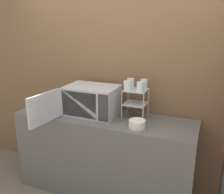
{
  "coord_description": "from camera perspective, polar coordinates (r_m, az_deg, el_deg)",
  "views": [
    {
      "loc": [
        1.03,
        -2.0,
        1.93
      ],
      "look_at": [
        0.08,
        0.31,
        1.15
      ],
      "focal_mm": 40.0,
      "sensor_mm": 36.0,
      "label": 1
    }
  ],
  "objects": [
    {
      "name": "wall_back",
      "position": [
        2.88,
        0.71,
        4.57
      ],
      "size": [
        8.0,
        0.06,
        2.6
      ],
      "color": "brown",
      "rests_on": "ground_plane"
    },
    {
      "name": "counter",
      "position": [
        2.9,
        -1.78,
        -13.07
      ],
      "size": [
        1.96,
        0.57,
        0.93
      ],
      "color": "#595654",
      "rests_on": "ground_plane"
    },
    {
      "name": "microwave",
      "position": [
        2.72,
        -5.12,
        -0.83
      ],
      "size": [
        0.65,
        0.81,
        0.32
      ],
      "color": "#ADADB2",
      "rests_on": "counter"
    },
    {
      "name": "dish_rack",
      "position": [
        2.61,
        5.38,
        -0.12
      ],
      "size": [
        0.24,
        0.22,
        0.31
      ],
      "color": "#B2B2B7",
      "rests_on": "counter"
    },
    {
      "name": "glass_front_left",
      "position": [
        2.54,
        3.52,
        2.62
      ],
      "size": [
        0.08,
        0.08,
        0.1
      ],
      "color": "silver",
      "rests_on": "dish_rack"
    },
    {
      "name": "glass_back_right",
      "position": [
        2.62,
        7.28,
        2.96
      ],
      "size": [
        0.08,
        0.08,
        0.1
      ],
      "color": "silver",
      "rests_on": "dish_rack"
    },
    {
      "name": "glass_front_right",
      "position": [
        2.5,
        6.5,
        2.31
      ],
      "size": [
        0.08,
        0.08,
        0.1
      ],
      "color": "silver",
      "rests_on": "dish_rack"
    },
    {
      "name": "glass_back_left",
      "position": [
        2.65,
        4.3,
        3.21
      ],
      "size": [
        0.08,
        0.08,
        0.1
      ],
      "color": "silver",
      "rests_on": "dish_rack"
    },
    {
      "name": "bowl",
      "position": [
        2.43,
        5.75,
        -6.17
      ],
      "size": [
        0.16,
        0.16,
        0.08
      ],
      "color": "silver",
      "rests_on": "counter"
    }
  ]
}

